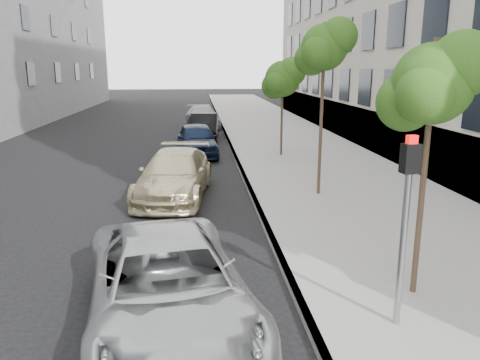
{
  "coord_description": "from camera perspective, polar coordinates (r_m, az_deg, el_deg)",
  "views": [
    {
      "loc": [
        -0.51,
        -5.68,
        3.97
      ],
      "look_at": [
        0.43,
        4.41,
        1.5
      ],
      "focal_mm": 35.0,
      "sensor_mm": 36.0,
      "label": 1
    }
  ],
  "objects": [
    {
      "name": "tree_far",
      "position": [
        20.53,
        5.28,
        12.2
      ],
      "size": [
        1.83,
        1.63,
        4.22
      ],
      "color": "#38281C",
      "rests_on": "sidewalk"
    },
    {
      "name": "minivan",
      "position": [
        7.39,
        -8.81,
        -12.63
      ],
      "size": [
        3.2,
        5.44,
        1.42
      ],
      "primitive_type": "imported",
      "rotation": [
        0.0,
        0.0,
        0.17
      ],
      "color": "#A1A4A6",
      "rests_on": "ground"
    },
    {
      "name": "sedan_rear",
      "position": [
        31.39,
        -4.59,
        7.68
      ],
      "size": [
        2.45,
        5.0,
        1.4
      ],
      "primitive_type": "imported",
      "rotation": [
        0.0,
        0.0,
        0.1
      ],
      "color": "gray",
      "rests_on": "ground"
    },
    {
      "name": "sedan_blue",
      "position": [
        21.39,
        -5.3,
        4.93
      ],
      "size": [
        2.0,
        4.38,
        1.46
      ],
      "primitive_type": "imported",
      "rotation": [
        0.0,
        0.0,
        0.07
      ],
      "color": "black",
      "rests_on": "ground"
    },
    {
      "name": "sidewalk",
      "position": [
        30.32,
        3.87,
        6.28
      ],
      "size": [
        6.4,
        72.0,
        0.14
      ],
      "primitive_type": "cube",
      "color": "gray",
      "rests_on": "ground"
    },
    {
      "name": "tree_mid",
      "position": [
        14.19,
        10.33,
        15.59
      ],
      "size": [
        1.69,
        1.49,
        5.19
      ],
      "color": "#38281C",
      "rests_on": "sidewalk"
    },
    {
      "name": "tree_near",
      "position": [
        8.1,
        22.58,
        10.77
      ],
      "size": [
        1.65,
        1.45,
        4.38
      ],
      "color": "#38281C",
      "rests_on": "sidewalk"
    },
    {
      "name": "sedan_black",
      "position": [
        26.23,
        -4.42,
        6.51
      ],
      "size": [
        1.76,
        4.36,
        1.41
      ],
      "primitive_type": "imported",
      "rotation": [
        0.0,
        0.0,
        -0.06
      ],
      "color": "black",
      "rests_on": "ground"
    },
    {
      "name": "signal_pole",
      "position": [
        7.16,
        19.57,
        -3.38
      ],
      "size": [
        0.26,
        0.21,
        2.9
      ],
      "rotation": [
        0.0,
        0.0,
        0.11
      ],
      "color": "#939699",
      "rests_on": "sidewalk"
    },
    {
      "name": "curb",
      "position": [
        29.98,
        -2.07,
        6.22
      ],
      "size": [
        0.15,
        72.0,
        0.14
      ],
      "primitive_type": "cube",
      "color": "#9E9B93",
      "rests_on": "ground"
    },
    {
      "name": "suv",
      "position": [
        14.6,
        -7.98,
        0.66
      ],
      "size": [
        2.6,
        5.1,
        1.42
      ],
      "primitive_type": "imported",
      "rotation": [
        0.0,
        0.0,
        -0.13
      ],
      "color": "#C3B58A",
      "rests_on": "ground"
    }
  ]
}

